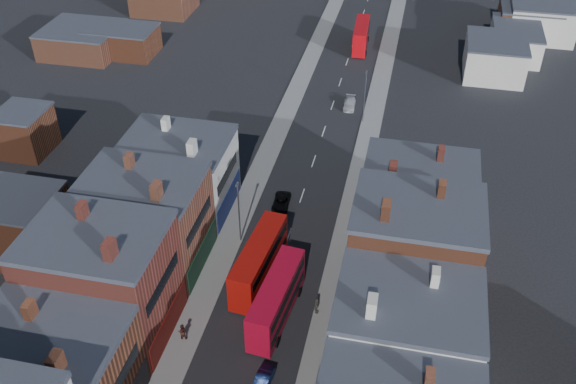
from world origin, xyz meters
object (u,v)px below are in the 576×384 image
at_px(bus_1, 276,299).
at_px(car_3, 349,104).
at_px(car_2, 281,202).
at_px(ped_1, 182,331).
at_px(car_1, 262,382).
at_px(bus_0, 259,261).
at_px(bus_2, 361,35).
at_px(ped_3, 317,306).

bearing_deg(bus_1, car_3, 94.41).
distance_m(car_2, ped_1, 22.97).
relative_size(car_2, ped_1, 2.30).
bearing_deg(car_1, ped_1, 163.11).
xyz_separation_m(bus_0, car_1, (3.65, -13.24, -2.01)).
bearing_deg(ped_1, car_2, -110.63).
distance_m(car_1, ped_1, 9.60).
bearing_deg(car_3, bus_0, -98.58).
xyz_separation_m(car_2, ped_1, (-4.57, -22.51, 0.45)).
relative_size(bus_1, bus_2, 1.06).
xyz_separation_m(car_1, ped_1, (-8.84, 3.73, 0.40)).
bearing_deg(car_3, ped_3, -89.07).
xyz_separation_m(bus_0, bus_1, (3.00, -4.82, -0.08)).
bearing_deg(bus_2, bus_0, -95.77).
relative_size(bus_0, car_3, 2.72).
distance_m(bus_0, car_1, 13.88).
xyz_separation_m(car_2, ped_3, (7.42, -16.47, 0.50)).
distance_m(bus_0, car_2, 13.17).
relative_size(car_1, ped_1, 2.08).
height_order(car_1, car_3, car_1).
relative_size(bus_1, car_1, 2.96).
distance_m(car_1, car_3, 52.80).
bearing_deg(bus_2, ped_1, -99.53).
height_order(bus_1, car_3, bus_1).
distance_m(bus_0, ped_1, 10.95).
height_order(bus_1, bus_2, bus_1).
relative_size(bus_2, car_2, 2.53).
bearing_deg(ped_1, car_3, -109.91).
xyz_separation_m(bus_0, ped_3, (6.80, -3.48, -1.56)).
xyz_separation_m(bus_0, car_2, (-0.62, 13.00, -2.05)).
bearing_deg(ped_1, bus_2, -105.69).
xyz_separation_m(bus_1, ped_1, (-8.18, -4.69, -1.52)).
bearing_deg(bus_0, bus_1, -52.38).
height_order(car_3, ped_3, ped_3).
relative_size(bus_0, bus_2, 1.10).
distance_m(ped_1, ped_3, 13.42).
relative_size(bus_1, ped_3, 5.83).
distance_m(car_2, car_3, 26.98).
height_order(car_2, car_3, car_3).
bearing_deg(ped_1, bus_0, -127.76).
distance_m(bus_0, bus_2, 62.02).
relative_size(bus_1, car_3, 2.64).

